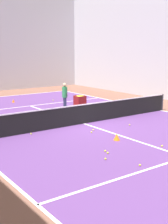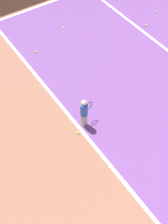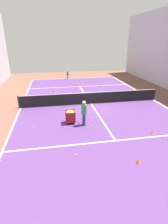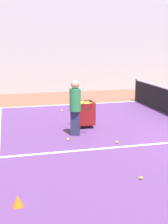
# 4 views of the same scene
# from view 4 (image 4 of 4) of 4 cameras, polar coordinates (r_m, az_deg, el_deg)

# --- Properties ---
(line_sideline_right) EXTENTS (0.10, 21.87, 0.00)m
(line_sideline_right) POSITION_cam_4_polar(r_m,az_deg,el_deg) (14.38, 9.61, 1.95)
(line_sideline_right) COLOR white
(line_sideline_right) RESTS_ON ground
(hall_enclosure_right) EXTENTS (0.15, 29.20, 8.32)m
(hall_enclosure_right) POSITION_cam_4_polar(r_m,az_deg,el_deg) (17.53, 5.24, 17.65)
(hall_enclosure_right) COLOR silver
(hall_enclosure_right) RESTS_ON ground
(coach_at_net) EXTENTS (0.42, 0.68, 1.61)m
(coach_at_net) POSITION_cam_4_polar(r_m,az_deg,el_deg) (8.89, -1.60, 1.44)
(coach_at_net) COLOR #2D3351
(coach_at_net) RESTS_ON ground
(ball_cart) EXTENTS (0.58, 0.60, 0.83)m
(ball_cart) POSITION_cam_4_polar(r_m,az_deg,el_deg) (9.83, 0.00, 0.58)
(ball_cart) COLOR maroon
(ball_cart) RESTS_ON ground
(training_cone_3) EXTENTS (0.18, 0.18, 0.20)m
(training_cone_3) POSITION_cam_4_polar(r_m,az_deg,el_deg) (5.47, -12.02, -15.60)
(training_cone_3) COLOR orange
(training_cone_3) RESTS_ON ground
(tennis_ball_3) EXTENTS (0.07, 0.07, 0.07)m
(tennis_ball_3) POSITION_cam_4_polar(r_m,az_deg,el_deg) (8.44, 6.02, -5.49)
(tennis_ball_3) COLOR yellow
(tennis_ball_3) RESTS_ON ground
(tennis_ball_9) EXTENTS (0.07, 0.07, 0.07)m
(tennis_ball_9) POSITION_cam_4_polar(r_m,az_deg,el_deg) (6.41, 10.37, -11.75)
(tennis_ball_9) COLOR yellow
(tennis_ball_9) RESTS_ON ground
(tennis_ball_13) EXTENTS (0.07, 0.07, 0.07)m
(tennis_ball_13) POSITION_cam_4_polar(r_m,az_deg,el_deg) (14.50, 13.37, 2.00)
(tennis_ball_13) COLOR yellow
(tennis_ball_13) RESTS_ON ground
(tennis_ball_14) EXTENTS (0.07, 0.07, 0.07)m
(tennis_ball_14) POSITION_cam_4_polar(r_m,az_deg,el_deg) (12.16, -4.04, 0.26)
(tennis_ball_14) COLOR yellow
(tennis_ball_14) RESTS_ON ground
(tennis_ball_15) EXTENTS (0.07, 0.07, 0.07)m
(tennis_ball_15) POSITION_cam_4_polar(r_m,az_deg,el_deg) (8.62, -2.97, -5.04)
(tennis_ball_15) COLOR yellow
(tennis_ball_15) RESTS_ON ground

